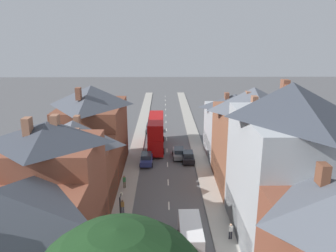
# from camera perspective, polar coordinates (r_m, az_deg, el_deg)

# --- Properties ---
(pavement_left) EXTENTS (2.20, 104.00, 0.14)m
(pavement_left) POSITION_cam_1_polar(r_m,az_deg,el_deg) (56.25, -5.41, -3.52)
(pavement_left) COLOR #A8A399
(pavement_left) RESTS_ON ground
(pavement_right) EXTENTS (2.20, 104.00, 0.14)m
(pavement_right) POSITION_cam_1_polar(r_m,az_deg,el_deg) (56.36, 5.00, -3.47)
(pavement_right) COLOR #A8A399
(pavement_right) RESTS_ON ground
(centre_line_dashes) EXTENTS (0.14, 97.80, 0.01)m
(centre_line_dashes) POSITION_cam_1_polar(r_m,az_deg,el_deg) (54.22, -0.17, -4.28)
(centre_line_dashes) COLOR silver
(centre_line_dashes) RESTS_ON ground
(terrace_row_left) EXTENTS (8.00, 46.97, 12.27)m
(terrace_row_left) POSITION_cam_1_polar(r_m,az_deg,el_deg) (30.77, -19.25, -10.38)
(terrace_row_left) COLOR beige
(terrace_row_left) RESTS_ON ground
(terrace_row_right) EXTENTS (8.00, 51.36, 14.79)m
(terrace_row_right) POSITION_cam_1_polar(r_m,az_deg,el_deg) (32.07, 19.07, -8.33)
(terrace_row_right) COLOR #B2704C
(terrace_row_right) RESTS_ON ground
(double_decker_bus_lead) EXTENTS (2.74, 10.80, 5.30)m
(double_decker_bus_lead) POSITION_cam_1_polar(r_m,az_deg,el_deg) (54.53, -2.09, -1.05)
(double_decker_bus_lead) COLOR #B70F0F
(double_decker_bus_lead) RESTS_ON ground
(car_near_silver) EXTENTS (1.90, 4.22, 1.64)m
(car_near_silver) POSITION_cam_1_polar(r_m,az_deg,el_deg) (64.33, -3.05, -0.26)
(car_near_silver) COLOR #4C515B
(car_near_silver) RESTS_ON ground
(car_parked_left_a) EXTENTS (1.90, 4.40, 1.66)m
(car_parked_left_a) POSITION_cam_1_polar(r_m,az_deg,el_deg) (48.68, -3.76, -5.67)
(car_parked_left_a) COLOR navy
(car_parked_left_a) RESTS_ON ground
(car_parked_right_a) EXTENTS (1.90, 4.14, 1.61)m
(car_parked_right_a) POSITION_cam_1_polar(r_m,az_deg,el_deg) (49.54, 3.50, -5.31)
(car_parked_right_a) COLOR black
(car_parked_right_a) RESTS_ON ground
(car_parked_left_b) EXTENTS (1.90, 4.11, 1.65)m
(car_parked_left_b) POSITION_cam_1_polar(r_m,az_deg,el_deg) (30.53, -5.75, -20.02)
(car_parked_left_b) COLOR #4C515B
(car_parked_left_b) RESTS_ON ground
(car_far_grey) EXTENTS (1.90, 4.36, 1.59)m
(car_far_grey) POSITION_cam_1_polar(r_m,az_deg,el_deg) (50.96, 1.90, -4.67)
(car_far_grey) COLOR gray
(car_far_grey) RESTS_ON ground
(delivery_van) EXTENTS (2.20, 5.20, 2.41)m
(delivery_van) POSITION_cam_1_polar(r_m,az_deg,el_deg) (30.87, 3.94, -18.36)
(delivery_van) COLOR white
(delivery_van) RESTS_ON ground
(pedestrian_mid_left) EXTENTS (0.36, 0.22, 1.61)m
(pedestrian_mid_left) POSITION_cam_1_polar(r_m,az_deg,el_deg) (32.41, 10.86, -17.44)
(pedestrian_mid_left) COLOR #23232D
(pedestrian_mid_left) RESTS_ON pavement_right
(pedestrian_mid_right) EXTENTS (0.36, 0.22, 1.61)m
(pedestrian_mid_right) POSITION_cam_1_polar(r_m,az_deg,el_deg) (35.99, -7.93, -13.66)
(pedestrian_mid_right) COLOR #3D4256
(pedestrian_mid_right) RESTS_ON pavement_left
(pedestrian_far_left) EXTENTS (0.36, 0.22, 1.61)m
(pedestrian_far_left) POSITION_cam_1_polar(r_m,az_deg,el_deg) (41.43, -7.61, -9.49)
(pedestrian_far_left) COLOR brown
(pedestrian_far_left) RESTS_ON pavement_left
(street_lamp) EXTENTS (0.20, 1.12, 5.50)m
(street_lamp) POSITION_cam_1_polar(r_m,az_deg,el_deg) (29.42, -8.18, -15.97)
(street_lamp) COLOR black
(street_lamp) RESTS_ON ground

